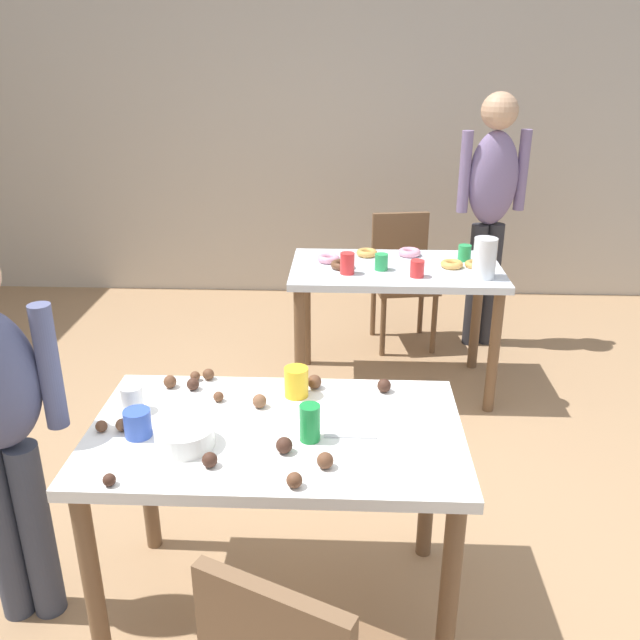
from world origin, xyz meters
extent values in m
plane|color=#9E7A56|center=(0.00, 0.00, 0.00)|extent=(6.40, 6.40, 0.00)
cube|color=#BCB2A3|center=(0.00, 3.20, 1.30)|extent=(6.40, 0.10, 2.60)
cube|color=white|center=(-0.04, -0.25, 0.73)|extent=(1.22, 0.72, 0.04)
cylinder|color=brown|center=(-0.59, -0.55, 0.35)|extent=(0.06, 0.06, 0.71)
cylinder|color=brown|center=(0.51, -0.55, 0.35)|extent=(0.06, 0.06, 0.71)
cylinder|color=brown|center=(-0.59, 0.05, 0.35)|extent=(0.06, 0.06, 0.71)
cylinder|color=brown|center=(0.51, 0.05, 0.35)|extent=(0.06, 0.06, 0.71)
cube|color=silver|center=(0.46, 1.50, 0.73)|extent=(1.18, 0.67, 0.04)
cylinder|color=brown|center=(-0.07, 1.22, 0.35)|extent=(0.06, 0.06, 0.71)
cylinder|color=brown|center=(0.99, 1.22, 0.35)|extent=(0.06, 0.06, 0.71)
cylinder|color=brown|center=(-0.07, 1.77, 0.35)|extent=(0.06, 0.06, 0.71)
cylinder|color=brown|center=(0.99, 1.77, 0.35)|extent=(0.06, 0.06, 0.71)
cube|color=brown|center=(0.56, 2.11, 0.43)|extent=(0.46, 0.46, 0.04)
cube|color=brown|center=(0.53, 2.29, 0.66)|extent=(0.38, 0.10, 0.42)
cylinder|color=brown|center=(0.76, 1.97, 0.21)|extent=(0.04, 0.04, 0.41)
cylinder|color=brown|center=(0.42, 1.92, 0.21)|extent=(0.04, 0.04, 0.41)
cylinder|color=brown|center=(0.70, 2.31, 0.21)|extent=(0.04, 0.04, 0.41)
cylinder|color=brown|center=(0.37, 2.26, 0.21)|extent=(0.04, 0.04, 0.41)
cylinder|color=#383D4C|center=(-0.99, -0.31, 0.35)|extent=(0.11, 0.11, 0.69)
cylinder|color=#383D4C|center=(-0.88, -0.30, 0.35)|extent=(0.11, 0.11, 0.69)
cylinder|color=#4C5175|center=(-0.74, -0.28, 0.98)|extent=(0.08, 0.08, 0.42)
cylinder|color=#28282D|center=(1.14, 2.17, 0.42)|extent=(0.11, 0.11, 0.83)
cylinder|color=#28282D|center=(1.04, 2.14, 0.42)|extent=(0.11, 0.11, 0.83)
ellipsoid|color=slate|center=(1.09, 2.16, 1.13)|extent=(0.35, 0.26, 0.59)
sphere|color=tan|center=(1.09, 2.16, 1.53)|extent=(0.23, 0.23, 0.23)
cylinder|color=slate|center=(1.27, 2.19, 1.17)|extent=(0.08, 0.08, 0.50)
cylinder|color=slate|center=(0.90, 2.12, 1.17)|extent=(0.08, 0.08, 0.50)
cylinder|color=white|center=(-0.31, -0.36, 0.78)|extent=(0.19, 0.19, 0.07)
cylinder|color=#198438|center=(0.07, -0.31, 0.81)|extent=(0.07, 0.07, 0.12)
cube|color=silver|center=(0.20, -0.29, 0.75)|extent=(0.17, 0.02, 0.01)
cylinder|color=yellow|center=(0.01, -0.02, 0.80)|extent=(0.09, 0.09, 0.11)
cylinder|color=#3351B2|center=(-0.47, -0.31, 0.80)|extent=(0.09, 0.09, 0.09)
cylinder|color=white|center=(-0.54, -0.15, 0.80)|extent=(0.07, 0.07, 0.09)
sphere|color=brown|center=(0.13, -0.46, 0.78)|extent=(0.05, 0.05, 0.05)
sphere|color=brown|center=(-0.26, -0.07, 0.77)|extent=(0.04, 0.04, 0.04)
sphere|color=brown|center=(-0.45, 0.02, 0.77)|extent=(0.05, 0.05, 0.05)
sphere|color=#3D2319|center=(0.32, 0.02, 0.77)|extent=(0.05, 0.05, 0.05)
sphere|color=brown|center=(-0.37, 0.08, 0.77)|extent=(0.04, 0.04, 0.04)
sphere|color=brown|center=(-0.11, -0.11, 0.77)|extent=(0.05, 0.05, 0.05)
sphere|color=#3D2319|center=(-0.48, -0.57, 0.77)|extent=(0.04, 0.04, 0.04)
sphere|color=#3D2319|center=(0.00, -0.38, 0.78)|extent=(0.05, 0.05, 0.05)
sphere|color=brown|center=(-0.60, -0.29, 0.77)|extent=(0.04, 0.04, 0.04)
sphere|color=#3D2319|center=(-0.37, 0.01, 0.77)|extent=(0.04, 0.04, 0.04)
sphere|color=brown|center=(-0.33, 0.09, 0.77)|extent=(0.04, 0.04, 0.04)
sphere|color=brown|center=(-0.54, -0.28, 0.77)|extent=(0.04, 0.04, 0.04)
sphere|color=brown|center=(0.04, -0.56, 0.77)|extent=(0.05, 0.05, 0.05)
sphere|color=#3D2319|center=(-0.21, -0.47, 0.77)|extent=(0.05, 0.05, 0.05)
sphere|color=brown|center=(0.07, 0.04, 0.78)|extent=(0.05, 0.05, 0.05)
cylinder|color=white|center=(0.91, 1.33, 0.86)|extent=(0.12, 0.12, 0.22)
cylinder|color=green|center=(0.37, 1.44, 0.80)|extent=(0.07, 0.07, 0.09)
cylinder|color=red|center=(0.18, 1.36, 0.81)|extent=(0.08, 0.08, 0.12)
cylinder|color=green|center=(0.86, 1.63, 0.80)|extent=(0.07, 0.07, 0.09)
cylinder|color=red|center=(0.56, 1.32, 0.80)|extent=(0.08, 0.08, 0.09)
torus|color=pink|center=(0.08, 1.57, 0.77)|extent=(0.13, 0.13, 0.04)
torus|color=brown|center=(0.16, 1.46, 0.77)|extent=(0.13, 0.13, 0.04)
torus|color=gold|center=(0.77, 1.50, 0.77)|extent=(0.13, 0.13, 0.04)
torus|color=pink|center=(0.55, 1.71, 0.77)|extent=(0.13, 0.13, 0.04)
torus|color=gold|center=(0.90, 1.51, 0.77)|extent=(0.11, 0.11, 0.03)
torus|color=gold|center=(0.30, 1.70, 0.77)|extent=(0.12, 0.12, 0.04)
camera|label=1|loc=(0.18, -2.14, 1.92)|focal=37.91mm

